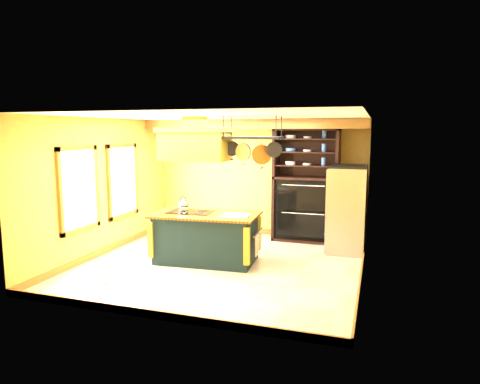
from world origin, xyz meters
The scene contains 15 objects.
floor centered at (0.00, 0.00, 0.00)m, with size 5.00×5.00×0.00m, color beige.
ceiling centered at (0.00, 0.00, 2.70)m, with size 5.00×5.00×0.00m, color white.
wall_back centered at (0.00, 2.50, 1.35)m, with size 5.00×0.02×2.70m, color gold.
wall_front centered at (0.00, -2.50, 1.35)m, with size 5.00×0.02×2.70m, color gold.
wall_left centered at (-2.50, 0.00, 1.35)m, with size 0.02×5.00×2.70m, color gold.
wall_right centered at (2.50, 0.00, 1.35)m, with size 0.02×5.00×2.70m, color gold.
ceiling_beam centered at (0.00, 1.70, 2.59)m, with size 5.00×0.15×0.20m, color olive.
window_near centered at (-2.47, -0.80, 1.40)m, with size 0.06×1.06×1.56m.
window_far centered at (-2.47, 0.60, 1.40)m, with size 0.06×1.06×1.56m.
kitchen_island centered at (-0.34, 0.06, 0.47)m, with size 2.02×1.21×1.11m.
range_hood centered at (-0.54, 0.06, 2.23)m, with size 1.31×0.74×0.80m.
pot_rack centered at (0.56, 0.06, 2.24)m, with size 1.10×0.52×0.85m.
refrigerator centered at (2.11, 1.56, 0.84)m, with size 0.75×0.88×1.73m.
hutch centered at (1.17, 2.23, 0.95)m, with size 1.42×0.64×2.51m.
floor_register centered at (-1.52, -1.55, 0.01)m, with size 0.28×0.12×0.01m, color black.
Camera 1 is at (2.68, -7.20, 2.45)m, focal length 32.00 mm.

